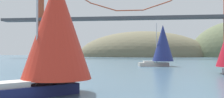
# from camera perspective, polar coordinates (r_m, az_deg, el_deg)

# --- Properties ---
(ground_plane) EXTENTS (360.00, 360.00, 0.00)m
(ground_plane) POSITION_cam_1_polar(r_m,az_deg,el_deg) (22.97, -12.79, -8.26)
(ground_plane) COLOR #426075
(headland_center) EXTENTS (76.79, 44.00, 29.55)m
(headland_center) POSITION_cam_1_polar(r_m,az_deg,el_deg) (156.38, 6.62, -1.62)
(headland_center) COLOR #6B664C
(headland_center) RESTS_ON ground_plane
(suspension_bridge) EXTENTS (117.33, 6.00, 43.18)m
(suspension_bridge) POSITION_cam_1_polar(r_m,az_deg,el_deg) (117.74, 3.79, 7.50)
(suspension_bridge) COLOR #A34228
(suspension_bridge) RESTS_ON ground_plane
(sailboat_navy_sail) EXTENTS (7.81, 5.34, 8.97)m
(sailboat_navy_sail) POSITION_cam_1_polar(r_m,az_deg,el_deg) (56.36, 10.72, 1.05)
(sailboat_navy_sail) COLOR #B7B2A8
(sailboat_navy_sail) RESTS_ON ground_plane
(sailboat_scarlet_sail) EXTENTS (8.19, 8.75, 9.18)m
(sailboat_scarlet_sail) POSITION_cam_1_polar(r_m,az_deg,el_deg) (20.00, -12.12, 3.82)
(sailboat_scarlet_sail) COLOR #191E4C
(sailboat_scarlet_sail) RESTS_ON ground_plane
(channel_buoy) EXTENTS (1.10, 1.10, 2.64)m
(channel_buoy) POSITION_cam_1_polar(r_m,az_deg,el_deg) (58.21, -9.82, -3.18)
(channel_buoy) COLOR red
(channel_buoy) RESTS_ON ground_plane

